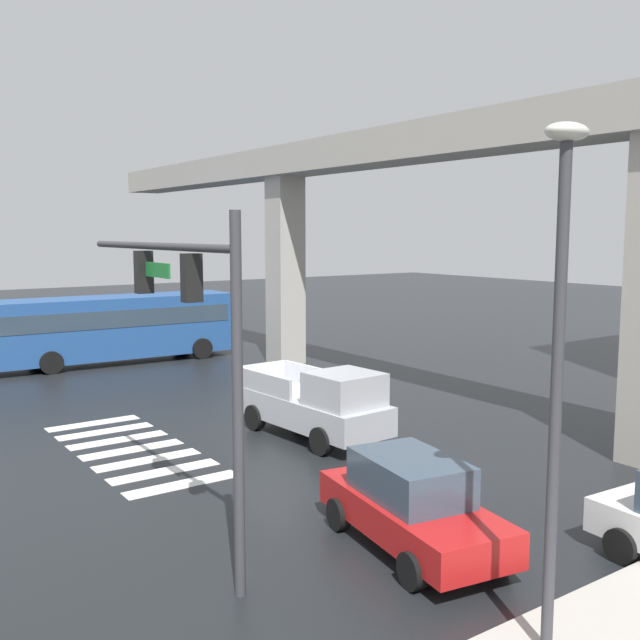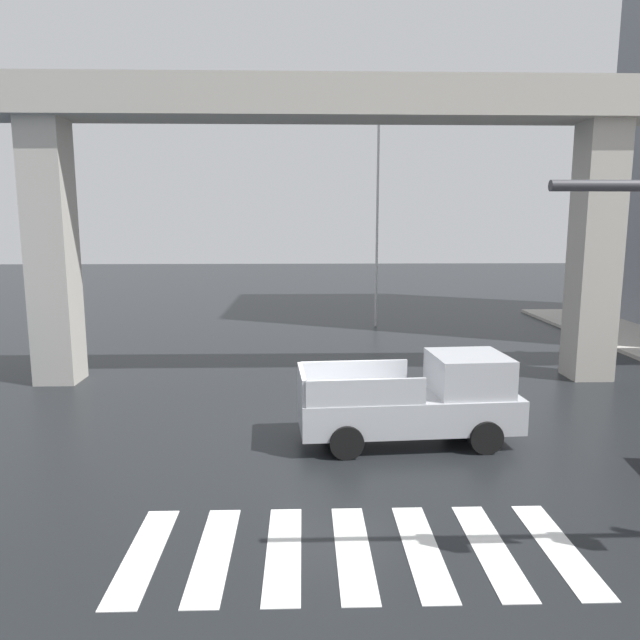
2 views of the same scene
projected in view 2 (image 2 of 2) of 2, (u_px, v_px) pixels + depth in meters
The scene contains 6 objects.
ground_plane at pixel (336, 439), 14.30m from camera, with size 120.00×120.00×0.00m, color black.
crosswalk_stripes at pixel (353, 551), 9.43m from camera, with size 7.15×2.80×0.01m.
elevated_overpass at pixel (327, 130), 18.42m from camera, with size 50.52×1.91×9.48m.
pickup_truck at pixel (420, 401), 14.03m from camera, with size 5.22×2.34×2.08m.
street_lamp_far_north at pixel (607, 235), 26.12m from camera, with size 0.44×0.70×7.24m.
flagpole at pixel (379, 188), 28.58m from camera, with size 1.16×0.12×11.88m.
Camera 2 is at (-0.78, -13.62, 5.17)m, focal length 33.36 mm.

